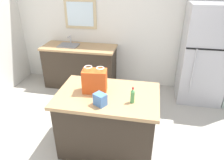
{
  "coord_description": "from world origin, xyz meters",
  "views": [
    {
      "loc": [
        0.3,
        -2.07,
        2.27
      ],
      "look_at": [
        -0.2,
        0.49,
        0.92
      ],
      "focal_mm": 33.67,
      "sensor_mm": 36.0,
      "label": 1
    }
  ],
  "objects_px": {
    "small_box": "(100,99)",
    "bottle": "(133,96)",
    "kitchen_island": "(108,121)",
    "refrigerator": "(204,55)",
    "shopping_bag": "(95,81)"
  },
  "relations": [
    {
      "from": "refrigerator",
      "to": "bottle",
      "type": "relative_size",
      "value": 8.77
    },
    {
      "from": "kitchen_island",
      "to": "refrigerator",
      "type": "relative_size",
      "value": 0.72
    },
    {
      "from": "refrigerator",
      "to": "shopping_bag",
      "type": "bearing_deg",
      "value": -135.65
    },
    {
      "from": "shopping_bag",
      "to": "small_box",
      "type": "height_order",
      "value": "shopping_bag"
    },
    {
      "from": "kitchen_island",
      "to": "bottle",
      "type": "distance_m",
      "value": 0.64
    },
    {
      "from": "shopping_bag",
      "to": "small_box",
      "type": "bearing_deg",
      "value": -64.17
    },
    {
      "from": "bottle",
      "to": "refrigerator",
      "type": "bearing_deg",
      "value": 57.38
    },
    {
      "from": "small_box",
      "to": "bottle",
      "type": "xyz_separation_m",
      "value": [
        0.36,
        0.12,
        0.02
      ]
    },
    {
      "from": "refrigerator",
      "to": "bottle",
      "type": "bearing_deg",
      "value": -122.62
    },
    {
      "from": "kitchen_island",
      "to": "bottle",
      "type": "bearing_deg",
      "value": -22.19
    },
    {
      "from": "shopping_bag",
      "to": "kitchen_island",
      "type": "bearing_deg",
      "value": -11.27
    },
    {
      "from": "kitchen_island",
      "to": "bottle",
      "type": "xyz_separation_m",
      "value": [
        0.33,
        -0.14,
        0.53
      ]
    },
    {
      "from": "shopping_bag",
      "to": "bottle",
      "type": "xyz_separation_m",
      "value": [
        0.51,
        -0.17,
        -0.06
      ]
    },
    {
      "from": "refrigerator",
      "to": "shopping_bag",
      "type": "distance_m",
      "value": 2.3
    },
    {
      "from": "refrigerator",
      "to": "shopping_bag",
      "type": "xyz_separation_m",
      "value": [
        -1.64,
        -1.61,
        0.12
      ]
    }
  ]
}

